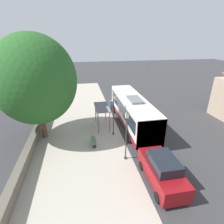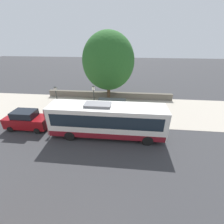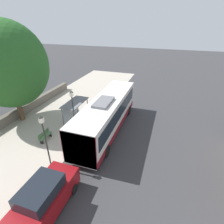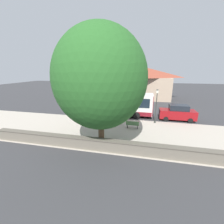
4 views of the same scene
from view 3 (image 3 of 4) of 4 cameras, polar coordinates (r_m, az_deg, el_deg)
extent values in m
plane|color=#353538|center=(17.17, -8.06, -6.61)|extent=(120.00, 120.00, 0.00)
cube|color=#ADA393|center=(19.37, -20.16, -3.87)|extent=(9.00, 44.00, 0.02)
cube|color=#6B6356|center=(21.77, -28.85, -0.79)|extent=(0.50, 20.00, 0.95)
cube|color=#5B5449|center=(21.56, -29.15, 0.41)|extent=(0.60, 20.00, 0.08)
cube|color=silver|center=(16.39, -1.63, -0.47)|extent=(2.53, 11.21, 2.84)
cube|color=black|center=(16.22, -1.65, 0.68)|extent=(2.57, 10.32, 1.25)
cube|color=maroon|center=(16.95, -1.58, -3.85)|extent=(2.57, 10.99, 0.57)
cube|color=maroon|center=(12.19, -10.80, -12.27)|extent=(2.57, 0.06, 2.72)
cube|color=black|center=(20.84, 3.61, 9.18)|extent=(1.90, 0.08, 0.40)
cube|color=slate|center=(15.01, -2.80, 3.25)|extent=(1.27, 2.47, 0.22)
cylinder|color=black|center=(20.66, -0.97, 1.55)|extent=(0.30, 1.00, 1.00)
cylinder|color=black|center=(20.07, 5.44, 0.60)|extent=(0.30, 1.00, 1.00)
cylinder|color=black|center=(14.92, -10.56, -10.43)|extent=(0.30, 1.00, 1.00)
cylinder|color=black|center=(14.10, -1.84, -12.49)|extent=(0.30, 1.00, 1.00)
cylinder|color=#515459|center=(16.77, -12.23, -3.07)|extent=(0.08, 0.08, 2.39)
cylinder|color=#515459|center=(19.00, -7.93, 1.17)|extent=(0.08, 0.08, 2.39)
cylinder|color=#515459|center=(17.37, -15.69, -2.38)|extent=(0.08, 0.08, 2.39)
cylinder|color=#515459|center=(19.53, -11.13, 1.65)|extent=(0.08, 0.08, 2.39)
cube|color=#515459|center=(17.60, -12.01, 3.02)|extent=(1.51, 3.22, 0.08)
cube|color=silver|center=(18.36, -13.26, 0.08)|extent=(0.03, 2.63, 1.92)
cylinder|color=#2D3347|center=(21.20, -1.82, 1.97)|extent=(0.12, 0.12, 0.81)
cylinder|color=#2D3347|center=(21.15, -1.41, 1.91)|extent=(0.12, 0.12, 0.81)
cube|color=#38609E|center=(20.86, -1.64, 3.76)|extent=(0.34, 0.22, 0.66)
sphere|color=tan|center=(20.69, -1.66, 4.87)|extent=(0.22, 0.22, 0.22)
cube|color=#4C7247|center=(16.84, -20.91, -7.32)|extent=(0.40, 1.46, 0.06)
cube|color=#4C7247|center=(16.81, -21.50, -6.54)|extent=(0.04, 1.46, 0.40)
cube|color=black|center=(16.61, -21.99, -9.00)|extent=(0.32, 0.06, 0.45)
cube|color=black|center=(17.32, -19.63, -6.92)|extent=(0.32, 0.06, 0.45)
cylinder|color=#2D332D|center=(16.93, -11.63, -7.18)|extent=(0.24, 0.24, 0.16)
cylinder|color=#2D332D|center=(15.94, -12.27, -1.53)|extent=(0.10, 0.10, 3.98)
cube|color=silver|center=(15.02, -13.09, 5.69)|extent=(0.24, 0.24, 0.35)
pyramid|color=#2D332D|center=(14.94, -13.19, 6.56)|extent=(0.28, 0.28, 0.14)
cylinder|color=#2D332D|center=(14.22, -19.22, -16.25)|extent=(0.24, 0.24, 0.16)
cylinder|color=#2D332D|center=(13.07, -20.47, -10.41)|extent=(0.10, 0.10, 3.82)
cube|color=silver|center=(11.97, -22.09, -2.47)|extent=(0.24, 0.24, 0.35)
pyramid|color=#2D332D|center=(11.85, -22.30, -1.44)|extent=(0.28, 0.28, 0.14)
cylinder|color=brown|center=(20.68, -28.21, 2.47)|extent=(0.50, 0.50, 3.85)
ellipsoid|color=#265B23|center=(19.56, -30.82, 12.96)|extent=(7.36, 7.36, 8.09)
cube|color=maroon|center=(11.38, -21.06, -25.25)|extent=(1.89, 4.54, 1.12)
cube|color=black|center=(10.65, -22.35, -22.65)|extent=(1.61, 2.36, 0.70)
cylinder|color=black|center=(12.87, -19.80, -20.60)|extent=(0.22, 0.64, 0.64)
cylinder|color=black|center=(12.08, -12.41, -23.36)|extent=(0.22, 0.64, 0.64)
camera|label=1|loc=(11.31, -91.06, -1.67)|focal=28.00mm
camera|label=2|loc=(17.07, 47.67, 17.86)|focal=24.00mm
camera|label=4|loc=(27.73, -53.24, 10.73)|focal=24.00mm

